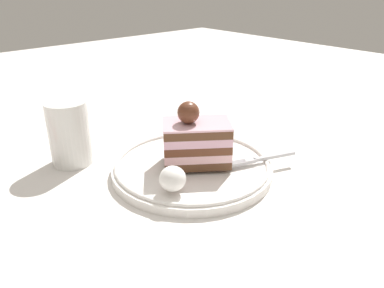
% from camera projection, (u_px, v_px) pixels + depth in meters
% --- Properties ---
extents(ground_plane, '(2.40, 2.40, 0.00)m').
position_uv_depth(ground_plane, '(174.00, 174.00, 0.59)').
color(ground_plane, silver).
extents(dessert_plate, '(0.25, 0.25, 0.02)m').
position_uv_depth(dessert_plate, '(192.00, 167.00, 0.59)').
color(dessert_plate, white).
rests_on(dessert_plate, ground_plane).
extents(cake_slice, '(0.11, 0.12, 0.10)m').
position_uv_depth(cake_slice, '(196.00, 141.00, 0.57)').
color(cake_slice, '#563420').
rests_on(cake_slice, dessert_plate).
extents(whipped_cream_dollop, '(0.04, 0.04, 0.03)m').
position_uv_depth(whipped_cream_dollop, '(173.00, 179.00, 0.50)').
color(whipped_cream_dollop, white).
rests_on(whipped_cream_dollop, dessert_plate).
extents(fork, '(0.05, 0.11, 0.00)m').
position_uv_depth(fork, '(261.00, 159.00, 0.59)').
color(fork, silver).
rests_on(fork, dessert_plate).
extents(drink_glass_near, '(0.07, 0.07, 0.10)m').
position_uv_depth(drink_glass_near, '(70.00, 135.00, 0.60)').
color(drink_glass_near, white).
rests_on(drink_glass_near, ground_plane).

